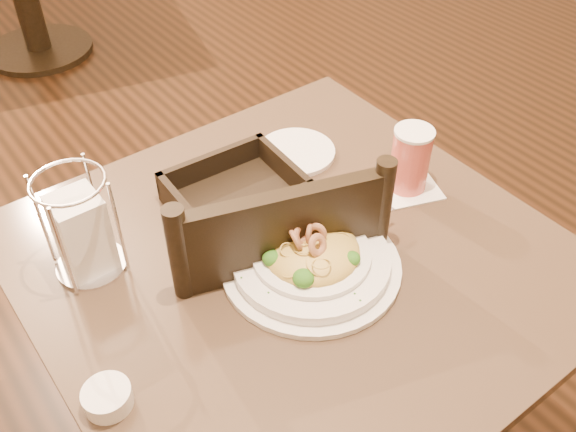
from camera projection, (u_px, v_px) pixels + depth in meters
main_table at (294, 334)px, 1.32m from camera, size 0.90×0.90×0.74m
dining_chair_near at (266, 302)px, 1.40m from camera, size 0.53×0.53×0.93m
pasta_bowl at (311, 257)px, 1.11m from camera, size 0.35×0.32×0.10m
drink_glass at (410, 160)px, 1.26m from camera, size 0.15×0.15×0.14m
bread_basket at (236, 195)px, 1.25m from camera, size 0.25×0.21×0.07m
napkin_caddy at (82, 231)px, 1.08m from camera, size 0.12×0.12×0.20m
side_plate at (296, 152)px, 1.38m from camera, size 0.22×0.22×0.01m
butter_ramekin at (107, 398)px, 0.92m from camera, size 0.08×0.08×0.03m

